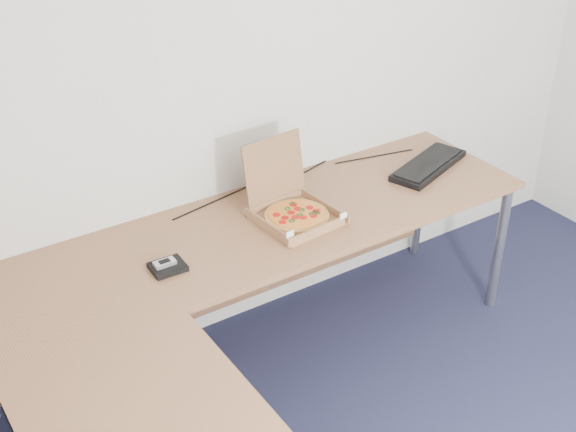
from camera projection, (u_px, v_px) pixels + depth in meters
desk at (249, 306)px, 2.91m from camera, size 2.50×2.20×0.73m
pizza_box at (294, 211)px, 3.38m from camera, size 0.31×0.37×0.32m
drinking_glass at (285, 177)px, 3.60m from camera, size 0.07×0.07×0.13m
keyboard at (428, 166)px, 3.81m from camera, size 0.51×0.32×0.03m
wallet at (168, 267)px, 3.06m from camera, size 0.14×0.12×0.02m
phone at (165, 263)px, 3.05m from camera, size 0.09×0.05×0.02m
dome_speaker at (284, 182)px, 3.61m from camera, size 0.09×0.09×0.08m
cable_bundle at (292, 179)px, 3.71m from camera, size 0.65×0.13×0.01m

